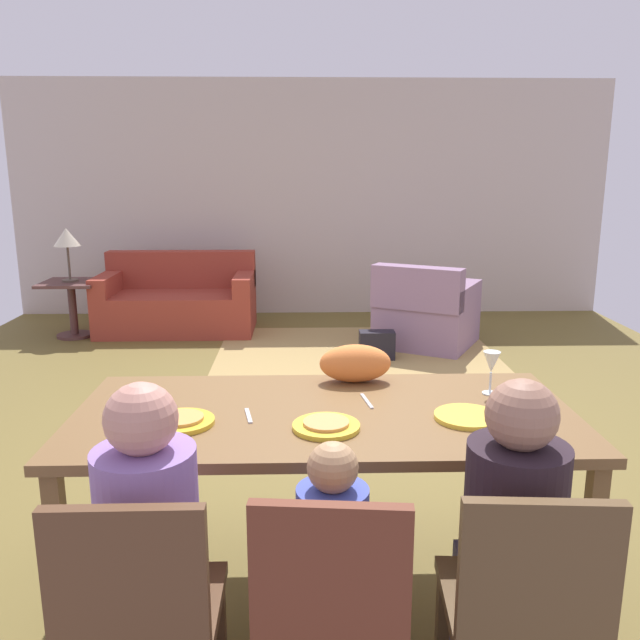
{
  "coord_description": "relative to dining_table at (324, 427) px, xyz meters",
  "views": [
    {
      "loc": [
        -0.11,
        -3.64,
        1.69
      ],
      "look_at": [
        -0.01,
        -0.03,
        0.85
      ],
      "focal_mm": 36.4,
      "sensor_mm": 36.0,
      "label": 1
    }
  ],
  "objects": [
    {
      "name": "ground_plane",
      "position": [
        0.03,
        1.95,
        -0.7
      ],
      "size": [
        6.92,
        6.64,
        0.02
      ],
      "primitive_type": "cube",
      "color": "brown"
    },
    {
      "name": "back_wall",
      "position": [
        0.03,
        5.32,
        0.66
      ],
      "size": [
        6.92,
        0.1,
        2.7
      ],
      "primitive_type": "cube",
      "color": "beige",
      "rests_on": "ground_plane"
    },
    {
      "name": "dining_table",
      "position": [
        0.0,
        0.0,
        0.0
      ],
      "size": [
        1.97,
        0.92,
        0.76
      ],
      "color": "brown",
      "rests_on": "ground_plane"
    },
    {
      "name": "plate_near_man",
      "position": [
        -0.54,
        -0.12,
        0.08
      ],
      "size": [
        0.25,
        0.25,
        0.02
      ],
      "primitive_type": "cylinder",
      "color": "gold",
      "rests_on": "dining_table"
    },
    {
      "name": "pizza_near_man",
      "position": [
        -0.54,
        -0.12,
        0.09
      ],
      "size": [
        0.17,
        0.17,
        0.01
      ],
      "primitive_type": "cylinder",
      "color": "gold",
      "rests_on": "plate_near_man"
    },
    {
      "name": "plate_near_child",
      "position": [
        0.0,
        -0.18,
        0.08
      ],
      "size": [
        0.25,
        0.25,
        0.02
      ],
      "primitive_type": "cylinder",
      "color": "yellow",
      "rests_on": "dining_table"
    },
    {
      "name": "pizza_near_child",
      "position": [
        0.0,
        -0.18,
        0.09
      ],
      "size": [
        0.17,
        0.17,
        0.01
      ],
      "primitive_type": "cylinder",
      "color": "#DE934D",
      "rests_on": "plate_near_child"
    },
    {
      "name": "plate_near_woman",
      "position": [
        0.54,
        -0.1,
        0.08
      ],
      "size": [
        0.25,
        0.25,
        0.02
      ],
      "primitive_type": "cylinder",
      "color": "yellow",
      "rests_on": "dining_table"
    },
    {
      "name": "wine_glass",
      "position": [
        0.71,
        0.18,
        0.2
      ],
      "size": [
        0.07,
        0.07,
        0.19
      ],
      "color": "silver",
      "rests_on": "dining_table"
    },
    {
      "name": "fork",
      "position": [
        -0.3,
        -0.05,
        0.07
      ],
      "size": [
        0.04,
        0.15,
        0.01
      ],
      "primitive_type": "cube",
      "rotation": [
        0.0,
        0.0,
        0.18
      ],
      "color": "silver",
      "rests_on": "dining_table"
    },
    {
      "name": "knife",
      "position": [
        0.18,
        0.1,
        0.07
      ],
      "size": [
        0.04,
        0.17,
        0.01
      ],
      "primitive_type": "cube",
      "rotation": [
        0.0,
        0.0,
        0.16
      ],
      "color": "silver",
      "rests_on": "dining_table"
    },
    {
      "name": "dining_chair_man",
      "position": [
        -0.54,
        -0.82,
        -0.2
      ],
      "size": [
        0.42,
        0.42,
        0.87
      ],
      "color": "#56361F",
      "rests_on": "ground_plane"
    },
    {
      "name": "person_man",
      "position": [
        -0.54,
        -0.65,
        -0.18
      ],
      "size": [
        0.3,
        0.4,
        1.11
      ],
      "color": "#3C4249",
      "rests_on": "ground_plane"
    },
    {
      "name": "dining_chair_child",
      "position": [
        -0.01,
        -0.82,
        -0.2
      ],
      "size": [
        0.46,
        0.46,
        0.87
      ],
      "color": "brown",
      "rests_on": "ground_plane"
    },
    {
      "name": "person_child",
      "position": [
        0.0,
        -0.65,
        -0.26
      ],
      "size": [
        0.22,
        0.3,
        0.92
      ],
      "color": "#3C2C47",
      "rests_on": "ground_plane"
    },
    {
      "name": "dining_chair_woman",
      "position": [
        0.54,
        -0.82,
        -0.2
      ],
      "size": [
        0.45,
        0.45,
        0.87
      ],
      "color": "brown",
      "rests_on": "ground_plane"
    },
    {
      "name": "person_woman",
      "position": [
        0.54,
        -0.65,
        -0.18
      ],
      "size": [
        0.3,
        0.41,
        1.11
      ],
      "color": "#3E3A50",
      "rests_on": "ground_plane"
    },
    {
      "name": "cat",
      "position": [
        0.15,
        0.36,
        0.15
      ],
      "size": [
        0.32,
        0.17,
        0.17
      ],
      "primitive_type": "ellipsoid",
      "rotation": [
        0.0,
        0.0,
        0.03
      ],
      "color": "orange",
      "rests_on": "dining_table"
    },
    {
      "name": "area_rug",
      "position": [
        0.42,
        3.57,
        -0.69
      ],
      "size": [
        2.6,
        1.8,
        0.01
      ],
      "primitive_type": "cube",
      "color": "#A98B50",
      "rests_on": "ground_plane"
    },
    {
      "name": "couch",
      "position": [
        -1.41,
        4.43,
        -0.39
      ],
      "size": [
        1.61,
        0.86,
        0.82
      ],
      "color": "#973628",
      "rests_on": "ground_plane"
    },
    {
      "name": "armchair",
      "position": [
        1.12,
        3.73,
        -0.37
      ],
      "size": [
        1.16,
        1.16,
        0.82
      ],
      "color": "gray",
      "rests_on": "ground_plane"
    },
    {
      "name": "side_table",
      "position": [
        -2.44,
        4.17,
        -0.32
      ],
      "size": [
        0.56,
        0.56,
        0.58
      ],
      "color": "#51302D",
      "rests_on": "ground_plane"
    },
    {
      "name": "table_lamp",
      "position": [
        -2.44,
        4.17,
        0.32
      ],
      "size": [
        0.26,
        0.26,
        0.54
      ],
      "color": "brown",
      "rests_on": "side_table"
    },
    {
      "name": "handbag",
      "position": [
        0.59,
        3.27,
        -0.56
      ],
      "size": [
        0.32,
        0.16,
        0.26
      ],
      "primitive_type": "cube",
      "color": "black",
      "rests_on": "ground_plane"
    }
  ]
}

